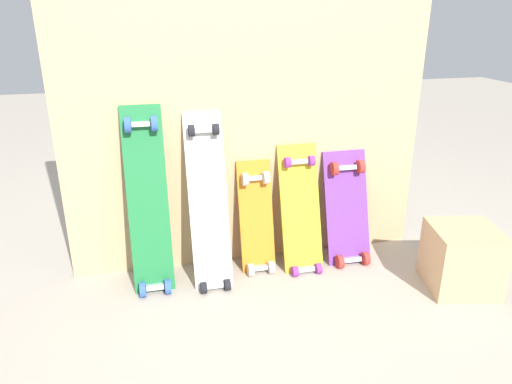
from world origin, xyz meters
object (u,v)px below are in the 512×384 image
at_px(skateboard_orange, 257,223).
at_px(wooden_crate, 462,258).
at_px(skateboard_green, 148,207).
at_px(skateboard_purple, 347,214).
at_px(skateboard_white, 209,208).
at_px(skateboard_yellow, 301,215).

height_order(skateboard_orange, wooden_crate, skateboard_orange).
bearing_deg(wooden_crate, skateboard_orange, 155.08).
height_order(skateboard_green, wooden_crate, skateboard_green).
bearing_deg(wooden_crate, skateboard_purple, 136.06).
bearing_deg(skateboard_white, skateboard_orange, 11.04).
relative_size(skateboard_white, wooden_crate, 2.89).
bearing_deg(skateboard_orange, skateboard_purple, -2.06).
relative_size(skateboard_white, skateboard_yellow, 1.27).
bearing_deg(skateboard_green, wooden_crate, -15.26).
height_order(skateboard_yellow, wooden_crate, skateboard_yellow).
xyz_separation_m(skateboard_white, wooden_crate, (1.17, -0.38, -0.22)).
distance_m(skateboard_orange, skateboard_purple, 0.49).
height_order(skateboard_yellow, skateboard_purple, skateboard_yellow).
distance_m(skateboard_white, skateboard_purple, 0.75).
bearing_deg(wooden_crate, skateboard_yellow, 149.96).
height_order(skateboard_green, skateboard_white, skateboard_green).
distance_m(skateboard_green, skateboard_orange, 0.56).
bearing_deg(skateboard_orange, wooden_crate, -24.92).
bearing_deg(skateboard_yellow, skateboard_orange, 173.02).
height_order(skateboard_green, skateboard_orange, skateboard_green).
distance_m(skateboard_yellow, wooden_crate, 0.80).
relative_size(skateboard_orange, wooden_crate, 2.03).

